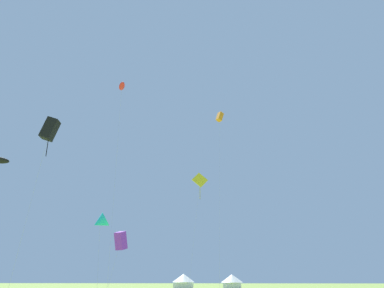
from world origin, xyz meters
name	(u,v)px	position (x,y,z in m)	size (l,w,h in m)	color
kite_purple_box	(121,241)	(-9.63, 39.24, 6.18)	(1.72, 2.25, 7.35)	purple
kite_black_box	(50,129)	(-15.48, 29.29, 17.18)	(2.27, 1.70, 18.52)	black
kite_cyan_delta	(100,222)	(-10.17, 32.95, 7.52)	(2.42, 3.50, 8.58)	#1EB7CC
kite_yellow_diamond	(200,181)	(-1.47, 59.55, 18.85)	(3.37, 2.41, 20.58)	yellow
kite_red_parafoil	(122,87)	(-11.31, 40.12, 28.39)	(1.73, 2.54, 28.85)	red
kite_orange_box	(220,117)	(2.60, 58.41, 31.17)	(1.68, 3.26, 32.26)	orange
festival_tent_left	(183,281)	(-5.09, 64.97, 1.50)	(4.16, 4.16, 2.70)	white
festival_tent_right	(232,281)	(3.78, 64.97, 1.44)	(4.01, 4.01, 2.60)	white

